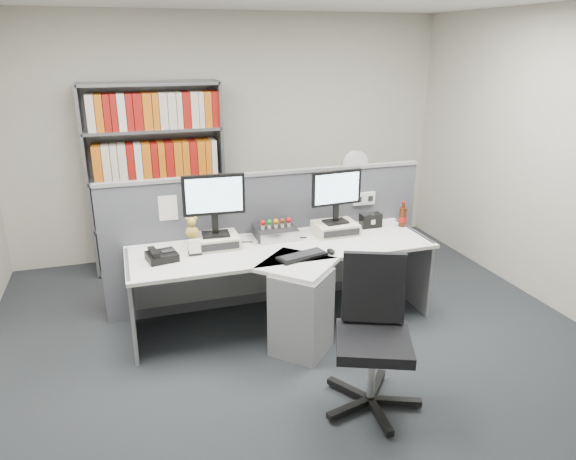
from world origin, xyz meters
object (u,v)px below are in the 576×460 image
object	(u,v)px
monitor_right	(336,192)
desk_fan	(355,169)
keyboard	(302,256)
desk	(290,284)
desktop_pc	(275,232)
mouse	(331,251)
filing_cabinet	(352,229)
desk_calendar	(195,248)
desk_phone	(161,256)
office_chair	(373,330)
speaker	(371,220)
cola_bottle	(403,217)
shelving_unit	(157,181)
monitor_left	(214,200)

from	to	relation	value
monitor_right	desk_fan	size ratio (longest dim) A/B	0.86
keyboard	monitor_right	bearing A→B (deg)	43.72
desk	desktop_pc	world-z (taller)	desktop_pc
keyboard	mouse	xyz separation A→B (m)	(0.26, 0.01, 0.01)
keyboard	filing_cabinet	distance (m)	1.90
desk_calendar	mouse	bearing A→B (deg)	-16.42
desk_phone	filing_cabinet	world-z (taller)	desk_phone
monitor_right	desk_phone	size ratio (longest dim) A/B	1.82
desk	monitor_right	world-z (taller)	monitor_right
desk	office_chair	size ratio (longest dim) A/B	2.54
mouse	desk_fan	bearing A→B (deg)	59.41
monitor_right	office_chair	xyz separation A→B (m)	(-0.31, -1.41, -0.56)
keyboard	desk_phone	size ratio (longest dim) A/B	1.66
desk_fan	monitor_right	bearing A→B (deg)	-122.26
desk	mouse	world-z (taller)	mouse
keyboard	desk_calendar	bearing A→B (deg)	158.22
desktop_pc	filing_cabinet	distance (m)	1.58
speaker	cola_bottle	bearing A→B (deg)	-14.08
desk_fan	speaker	bearing A→B (deg)	-105.11
keyboard	cola_bottle	distance (m)	1.25
keyboard	desk_fan	size ratio (longest dim) A/B	0.79
keyboard	speaker	bearing A→B (deg)	31.08
desk_calendar	speaker	xyz separation A→B (m)	(1.68, 0.19, 0.01)
keyboard	filing_cabinet	bearing A→B (deg)	52.75
cola_bottle	desk_fan	size ratio (longest dim) A/B	0.44
speaker	office_chair	world-z (taller)	office_chair
desk	desk_calendar	world-z (taller)	desk_calendar
desk	mouse	distance (m)	0.44
cola_bottle	desk_fan	world-z (taller)	desk_fan
shelving_unit	desktop_pc	bearing A→B (deg)	-57.10
desk	monitor_left	distance (m)	0.95
mouse	keyboard	bearing A→B (deg)	-177.72
monitor_left	desk_phone	world-z (taller)	monitor_left
desktop_pc	desk_phone	bearing A→B (deg)	-166.97
desk_phone	desk_fan	size ratio (longest dim) A/B	0.47
speaker	filing_cabinet	distance (m)	1.08
desktop_pc	speaker	xyz separation A→B (m)	(0.94, -0.00, 0.02)
desktop_pc	cola_bottle	xyz separation A→B (m)	(1.23, -0.08, 0.05)
keyboard	desk	bearing A→B (deg)	134.63
keyboard	desk_phone	bearing A→B (deg)	165.20
desk	filing_cabinet	bearing A→B (deg)	49.39
desktop_pc	filing_cabinet	xyz separation A→B (m)	(1.19, 0.95, -0.42)
desk_calendar	speaker	size ratio (longest dim) A/B	0.66
desktop_pc	desk_calendar	distance (m)	0.77
monitor_right	desk_calendar	xyz separation A→B (m)	(-1.30, -0.13, -0.33)
speaker	desk_fan	distance (m)	1.02
desk	monitor_left	xyz separation A→B (m)	(-0.54, 0.38, 0.68)
filing_cabinet	mouse	bearing A→B (deg)	-120.58
speaker	desk_fan	xyz separation A→B (m)	(0.26, 0.96, 0.27)
monitor_left	cola_bottle	xyz separation A→B (m)	(1.78, -0.01, -0.32)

